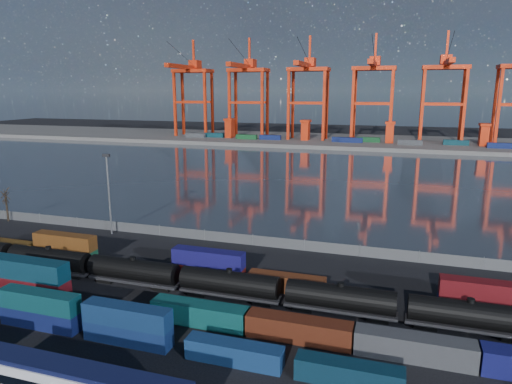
% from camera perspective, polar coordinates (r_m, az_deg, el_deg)
% --- Properties ---
extents(ground, '(700.00, 700.00, 0.00)m').
position_cam_1_polar(ground, '(63.75, -8.45, -14.51)').
color(ground, black).
rests_on(ground, ground).
extents(harbor_water, '(700.00, 700.00, 0.00)m').
position_cam_1_polar(harbor_water, '(160.46, 8.13, 2.06)').
color(harbor_water, '#2B343E').
rests_on(harbor_water, ground).
extents(far_quay, '(700.00, 70.00, 2.00)m').
position_cam_1_polar(far_quay, '(263.49, 11.99, 6.21)').
color(far_quay, '#514F4C').
rests_on(far_quay, ground).
extents(distant_mountains, '(2470.00, 1100.00, 520.00)m').
position_cam_1_polar(distant_mountains, '(1662.24, 19.82, 18.46)').
color(distant_mountains, '#1E2630').
rests_on(distant_mountains, ground).
extents(container_row_south, '(138.89, 2.20, 4.69)m').
position_cam_1_polar(container_row_south, '(59.56, -19.29, -15.13)').
color(container_row_south, '#414446').
rests_on(container_row_south, ground).
extents(container_row_mid, '(142.99, 2.60, 5.53)m').
position_cam_1_polar(container_row_mid, '(58.68, -4.80, -14.65)').
color(container_row_mid, '#46494C').
rests_on(container_row_mid, ground).
extents(container_row_north, '(127.30, 2.33, 4.96)m').
position_cam_1_polar(container_row_north, '(71.51, -5.26, -9.58)').
color(container_row_north, navy).
rests_on(container_row_north, ground).
extents(tanker_string, '(123.21, 3.16, 4.52)m').
position_cam_1_polar(tanker_string, '(76.50, -20.03, -8.59)').
color(tanker_string, black).
rests_on(tanker_string, ground).
extents(waterfront_fence, '(160.12, 0.12, 2.20)m').
position_cam_1_polar(waterfront_fence, '(87.37, -0.40, -6.04)').
color(waterfront_fence, '#595B5E').
rests_on(waterfront_fence, ground).
extents(bare_tree, '(2.00, 2.09, 7.86)m').
position_cam_1_polar(bare_tree, '(116.74, -28.73, -1.37)').
color(bare_tree, black).
rests_on(bare_tree, ground).
extents(yard_light_mast, '(1.60, 0.40, 16.60)m').
position_cam_1_polar(yard_light_mast, '(96.78, -17.94, 0.27)').
color(yard_light_mast, slate).
rests_on(yard_light_mast, ground).
extents(gantry_cranes, '(197.40, 43.02, 58.25)m').
position_cam_1_polar(gantry_cranes, '(256.45, 10.48, 13.88)').
color(gantry_cranes, red).
rests_on(gantry_cranes, ground).
extents(quay_containers, '(172.58, 10.99, 2.60)m').
position_cam_1_polar(quay_containers, '(250.23, 9.15, 6.53)').
color(quay_containers, navy).
rests_on(quay_containers, far_quay).
extents(straddle_carriers, '(140.00, 7.00, 11.10)m').
position_cam_1_polar(straddle_carriers, '(253.20, 11.26, 7.55)').
color(straddle_carriers, red).
rests_on(straddle_carriers, far_quay).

